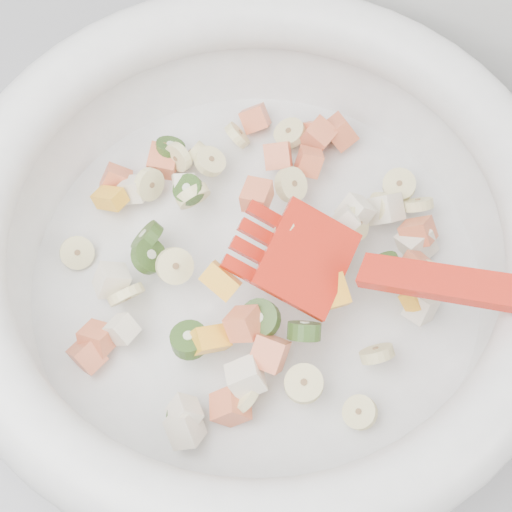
% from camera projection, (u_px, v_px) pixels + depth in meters
% --- Properties ---
extents(mixing_bowl, '(0.51, 0.44, 0.17)m').
position_uv_depth(mixing_bowl, '(257.00, 245.00, 0.56)').
color(mixing_bowl, silver).
rests_on(mixing_bowl, counter).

